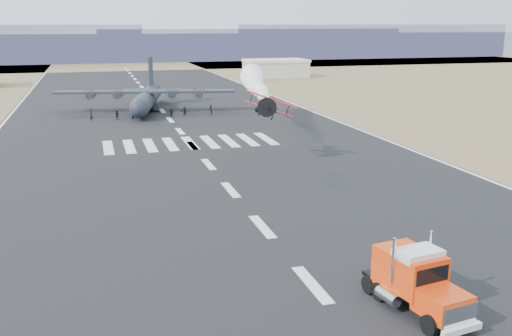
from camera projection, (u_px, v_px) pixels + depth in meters
name	position (u px, v px, depth m)	size (l,w,h in m)	color
ground	(312.00, 284.00, 39.36)	(500.00, 500.00, 0.00)	black
scrub_far	(122.00, 64.00, 253.57)	(500.00, 80.00, 0.00)	olive
runway_markings	(180.00, 131.00, 95.24)	(60.00, 260.00, 0.01)	silver
ridge_seg_d	(118.00, 47.00, 279.91)	(150.00, 50.00, 13.00)	#8288A5
ridge_seg_e	(245.00, 43.00, 297.10)	(150.00, 50.00, 15.00)	#8288A5
ridge_seg_f	(359.00, 40.00, 314.28)	(150.00, 50.00, 17.00)	#8288A5
ridge_seg_g	(460.00, 43.00, 332.21)	(150.00, 50.00, 13.00)	#8288A5
hangar_right	(276.00, 68.00, 190.66)	(20.50, 12.50, 5.90)	#AEAA9B
semi_truck	(416.00, 280.00, 35.55)	(4.10, 9.16, 4.03)	black
aerobatic_biplane	(270.00, 105.00, 73.55)	(6.70, 6.38, 3.64)	red
smoke_trail	(253.00, 80.00, 102.91)	(9.71, 36.58, 4.34)	white
transport_aircraft	(147.00, 97.00, 117.66)	(36.21, 29.64, 10.49)	black
support_vehicle	(266.00, 109.00, 115.94)	(2.15, 4.67, 1.30)	black
crew_a	(91.00, 117.00, 105.07)	(0.59, 0.49, 1.62)	black
crew_b	(211.00, 110.00, 112.62)	(0.91, 0.56, 1.87)	black
crew_c	(141.00, 109.00, 113.75)	(1.22, 0.56, 1.88)	black
crew_d	(171.00, 112.00, 109.91)	(0.99, 0.51, 1.69)	black
crew_e	(132.00, 114.00, 107.83)	(0.79, 0.48, 1.61)	black
crew_f	(185.00, 112.00, 110.76)	(1.63, 0.53, 1.75)	black
crew_g	(91.00, 113.00, 108.75)	(0.69, 0.57, 1.89)	black
crew_h	(117.00, 115.00, 106.58)	(0.88, 0.55, 1.82)	black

